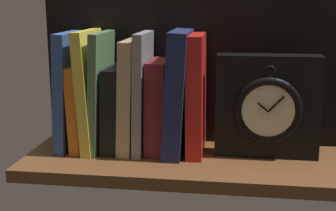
{
  "coord_description": "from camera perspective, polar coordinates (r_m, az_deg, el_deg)",
  "views": [
    {
      "loc": [
        9.64,
        -92.32,
        32.35
      ],
      "look_at": [
        -4.1,
        3.56,
        10.01
      ],
      "focal_mm": 50.35,
      "sensor_mm": 36.0,
      "label": 1
    }
  ],
  "objects": [
    {
      "name": "ground_plane",
      "position": [
        0.99,
        2.08,
        -6.92
      ],
      "size": [
        66.53,
        25.36,
        2.5
      ],
      "primitive_type": "cube",
      "color": "brown"
    },
    {
      "name": "back_panel",
      "position": [
        1.06,
        2.86,
        4.98
      ],
      "size": [
        66.53,
        1.2,
        35.24
      ],
      "primitive_type": "cube",
      "color": "black",
      "rests_on": "ground_plane"
    },
    {
      "name": "book_blue_modern",
      "position": [
        1.04,
        -11.92,
        1.76
      ],
      "size": [
        3.4,
        13.76,
        25.22
      ],
      "primitive_type": "cube",
      "rotation": [
        0.0,
        0.04,
        0.0
      ],
      "color": "#2D4C8E",
      "rests_on": "ground_plane"
    },
    {
      "name": "book_orange_pandolfini",
      "position": [
        1.04,
        -10.51,
        -0.13
      ],
      "size": [
        2.73,
        13.08,
        18.33
      ],
      "primitive_type": "cube",
      "rotation": [
        0.0,
        -0.03,
        0.0
      ],
      "color": "orange",
      "rests_on": "ground_plane"
    },
    {
      "name": "book_yellow_seinlanguage",
      "position": [
        1.02,
        -9.29,
        1.82
      ],
      "size": [
        3.5,
        15.26,
        25.69
      ],
      "primitive_type": "cube",
      "rotation": [
        0.0,
        -0.05,
        0.0
      ],
      "color": "gold",
      "rests_on": "ground_plane"
    },
    {
      "name": "book_green_romantic",
      "position": [
        1.02,
        -8.07,
        1.7
      ],
      "size": [
        2.88,
        14.65,
        25.33
      ],
      "primitive_type": "cube",
      "rotation": [
        0.0,
        0.05,
        0.0
      ],
      "color": "#476B44",
      "rests_on": "ground_plane"
    },
    {
      "name": "book_black_skeptic",
      "position": [
        1.02,
        -6.43,
        -0.37
      ],
      "size": [
        4.12,
        12.46,
        18.02
      ],
      "primitive_type": "cube",
      "rotation": [
        0.0,
        0.04,
        0.0
      ],
      "color": "black",
      "rests_on": "ground_plane"
    },
    {
      "name": "book_tan_shortstories",
      "position": [
        1.0,
        -4.55,
        1.17
      ],
      "size": [
        3.73,
        13.48,
        23.8
      ],
      "primitive_type": "cube",
      "rotation": [
        0.0,
        0.04,
        0.0
      ],
      "color": "tan",
      "rests_on": "ground_plane"
    },
    {
      "name": "book_gray_chess",
      "position": [
        1.0,
        -3.05,
        1.58
      ],
      "size": [
        2.51,
        13.99,
        25.34
      ],
      "primitive_type": "cube",
      "rotation": [
        0.0,
        0.02,
        0.0
      ],
      "color": "gray",
      "rests_on": "ground_plane"
    },
    {
      "name": "book_maroon_dawkins",
      "position": [
        1.0,
        -1.2,
        -0.09
      ],
      "size": [
        4.29,
        12.01,
        19.63
      ],
      "primitive_type": "cube",
      "rotation": [
        0.0,
        0.02,
        0.0
      ],
      "color": "maroon",
      "rests_on": "ground_plane"
    },
    {
      "name": "book_navy_bierce",
      "position": [
        0.99,
        1.2,
        1.58
      ],
      "size": [
        5.07,
        15.85,
        25.88
      ],
      "primitive_type": "cube",
      "rotation": [
        0.0,
        0.05,
        0.0
      ],
      "color": "#192147",
      "rests_on": "ground_plane"
    },
    {
      "name": "book_red_requiem",
      "position": [
        0.98,
        3.42,
        1.31
      ],
      "size": [
        3.58,
        13.46,
        25.06
      ],
      "primitive_type": "cube",
      "rotation": [
        0.0,
        -0.01,
        0.0
      ],
      "color": "red",
      "rests_on": "ground_plane"
    },
    {
      "name": "framed_clock",
      "position": [
        0.98,
        11.93,
        -0.12
      ],
      "size": [
        21.06,
        6.79,
        21.06
      ],
      "color": "black",
      "rests_on": "ground_plane"
    }
  ]
}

